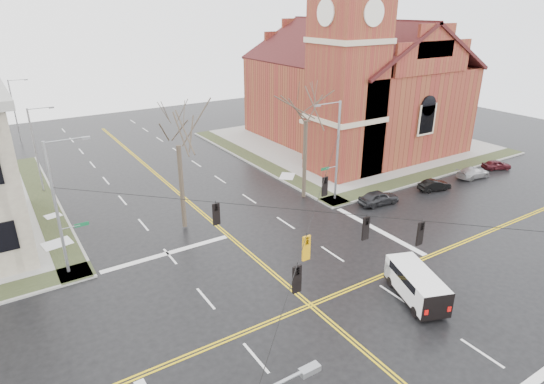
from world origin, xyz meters
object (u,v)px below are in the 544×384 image
cargo_van (415,282)px  tree_nw_near (178,140)px  parked_car_d (497,165)px  parked_car_a (379,198)px  parked_car_b (434,185)px  church (352,77)px  streetlight_north_a (37,147)px  tree_ne (306,115)px  parked_car_c (473,173)px  signal_pole_nw (59,205)px  streetlight_north_b (15,109)px  signal_pole_ne (336,149)px

cargo_van → tree_nw_near: (-8.15, 16.35, 6.25)m
parked_car_d → tree_nw_near: size_ratio=0.30×
cargo_van → parked_car_a: bearing=74.0°
parked_car_b → parked_car_d: parked_car_b is taller
cargo_van → church: bearing=75.8°
streetlight_north_a → parked_car_a: bearing=-38.0°
tree_ne → parked_car_d: bearing=-12.3°
streetlight_north_a → parked_car_a: size_ratio=2.10×
parked_car_d → tree_ne: bearing=102.2°
streetlight_north_a → parked_car_b: (31.79, -19.85, -3.94)m
parked_car_c → parked_car_d: bearing=-82.4°
church → signal_pole_nw: (-36.09, -13.28, -3.48)m
streetlight_north_b → tree_nw_near: size_ratio=0.79×
church → streetlight_north_a: 35.78m
tree_nw_near → parked_car_b: bearing=-13.2°
streetlight_north_b → signal_pole_nw: bearing=-91.0°
church → tree_ne: (-15.40, -11.35, -0.66)m
church → signal_pole_nw: 38.61m
tree_nw_near → cargo_van: bearing=-63.5°
parked_car_d → streetlight_north_b: bearing=71.6°
parked_car_a → tree_nw_near: 18.50m
parked_car_a → tree_ne: 9.84m
cargo_van → parked_car_c: 24.21m
church → streetlight_north_a: (-35.42, 3.22, -3.97)m
streetlight_north_a → cargo_van: bearing=-61.8°
parked_car_b → tree_ne: size_ratio=0.30×
streetlight_north_a → cargo_van: size_ratio=1.54×
streetlight_north_a → parked_car_d: size_ratio=2.59×
signal_pole_nw → streetlight_north_b: 36.51m
signal_pole_ne → tree_nw_near: (-13.66, 2.14, 2.39)m
streetlight_north_b → tree_ne: tree_ne is taller
signal_pole_nw → parked_car_c: 39.07m
parked_car_d → parked_car_b: bearing=116.6°
signal_pole_nw → tree_ne: bearing=5.3°
church → streetlight_north_b: size_ratio=3.44×
tree_ne → parked_car_b: bearing=-24.2°
parked_car_a → tree_ne: (-4.81, 4.80, 7.12)m
parked_car_a → parked_car_b: parked_car_a is taller
signal_pole_nw → parked_car_b: size_ratio=2.79×
tree_nw_near → parked_car_a: bearing=-16.9°
signal_pole_ne → parked_car_a: (2.85, -2.86, -4.30)m
signal_pole_ne → cargo_van: (-5.51, -14.21, -3.86)m
streetlight_north_a → signal_pole_ne: bearing=-36.9°
church → signal_pole_ne: 19.22m
church → parked_car_a: size_ratio=7.22×
parked_car_b → parked_car_c: (6.23, 0.14, 0.03)m
signal_pole_ne → parked_car_b: (9.82, -3.35, -4.42)m
streetlight_north_b → tree_ne: (20.02, -34.57, 3.31)m
parked_car_c → cargo_van: bearing=121.4°
streetlight_north_a → tree_nw_near: tree_nw_near is taller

